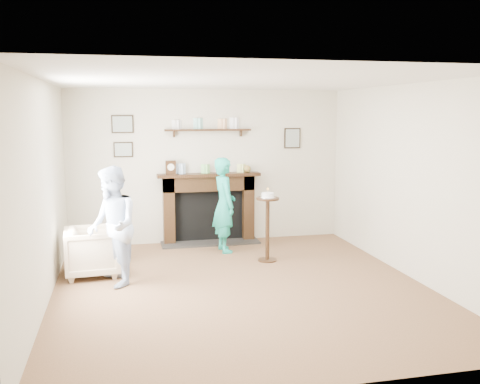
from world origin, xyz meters
The scene contains 6 objects.
ground centered at (0.00, 0.00, 0.00)m, with size 5.00×5.00×0.00m, color brown.
room_shell centered at (0.00, 0.69, 1.62)m, with size 4.54×5.02×2.52m.
armchair centered at (-1.80, 0.93, 0.00)m, with size 0.68×0.70×0.64m, color tan.
man centered at (-1.52, 0.46, 0.00)m, with size 0.72×0.56×1.49m, color #CADCFC.
woman centered at (0.13, 1.76, 0.00)m, with size 0.53×0.35×1.46m, color teal.
pedestal_table centered at (0.63, 1.09, 0.65)m, with size 0.33×0.33×1.06m.
Camera 1 is at (-1.41, -6.16, 2.13)m, focal length 40.00 mm.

